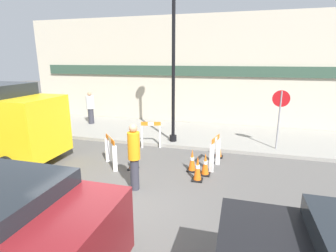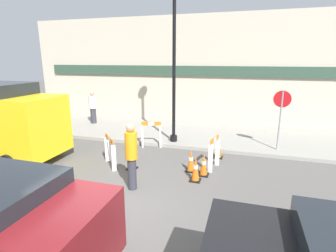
{
  "view_description": "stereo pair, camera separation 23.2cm",
  "coord_description": "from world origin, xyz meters",
  "views": [
    {
      "loc": [
        2.66,
        -4.91,
        3.4
      ],
      "look_at": [
        0.19,
        4.07,
        1.0
      ],
      "focal_mm": 28.0,
      "sensor_mm": 36.0,
      "label": 1
    },
    {
      "loc": [
        2.88,
        -4.85,
        3.4
      ],
      "look_at": [
        0.19,
        4.07,
        1.0
      ],
      "focal_mm": 28.0,
      "sensor_mm": 36.0,
      "label": 2
    }
  ],
  "objects": [
    {
      "name": "person_worker",
      "position": [
        0.11,
        1.02,
        0.98
      ],
      "size": [
        0.33,
        0.33,
        1.81
      ],
      "rotation": [
        0.0,
        0.0,
        1.54
      ],
      "color": "#33333D",
      "rests_on": "ground_plane"
    },
    {
      "name": "traffic_cone_3",
      "position": [
        1.64,
        1.97,
        0.36
      ],
      "size": [
        0.3,
        0.3,
        0.75
      ],
      "color": "black",
      "rests_on": "ground_plane"
    },
    {
      "name": "ground_plane",
      "position": [
        0.0,
        0.0,
        0.0
      ],
      "size": [
        60.0,
        60.0,
        0.0
      ],
      "primitive_type": "plane",
      "color": "#565451"
    },
    {
      "name": "barricade_1",
      "position": [
        -1.23,
        2.26,
        0.55
      ],
      "size": [
        0.75,
        0.8,
        0.98
      ],
      "rotation": [
        0.0,
        0.0,
        5.45
      ],
      "color": "white",
      "rests_on": "ground_plane"
    },
    {
      "name": "traffic_cone_2",
      "position": [
        -0.44,
        2.21,
        0.34
      ],
      "size": [
        0.3,
        0.3,
        0.7
      ],
      "color": "black",
      "rests_on": "ground_plane"
    },
    {
      "name": "traffic_cone_4",
      "position": [
        1.38,
        2.59,
        0.34
      ],
      "size": [
        0.3,
        0.3,
        0.71
      ],
      "color": "black",
      "rests_on": "ground_plane"
    },
    {
      "name": "barricade_0",
      "position": [
        -0.57,
        4.35,
        0.55
      ],
      "size": [
        0.77,
        0.33,
        1.04
      ],
      "rotation": [
        0.0,
        0.0,
        3.41
      ],
      "color": "white",
      "rests_on": "ground_plane"
    },
    {
      "name": "sidewalk_slab",
      "position": [
        0.0,
        6.45,
        0.07
      ],
      "size": [
        18.0,
        3.89,
        0.13
      ],
      "color": "gray",
      "rests_on": "ground_plane"
    },
    {
      "name": "barricade_2",
      "position": [
        2.03,
        2.99,
        0.55
      ],
      "size": [
        0.28,
        0.71,
        1.05
      ],
      "rotation": [
        0.0,
        0.0,
        7.63
      ],
      "color": "white",
      "rests_on": "ground_plane"
    },
    {
      "name": "traffic_cone_1",
      "position": [
        1.81,
        2.41,
        0.34
      ],
      "size": [
        0.3,
        0.3,
        0.69
      ],
      "color": "black",
      "rests_on": "ground_plane"
    },
    {
      "name": "storefront_facade",
      "position": [
        0.0,
        8.47,
        2.75
      ],
      "size": [
        18.0,
        0.22,
        5.5
      ],
      "color": "#BCB29E",
      "rests_on": "ground_plane"
    },
    {
      "name": "stop_sign",
      "position": [
        4.1,
        5.12,
        1.6
      ],
      "size": [
        0.6,
        0.09,
        2.18
      ],
      "rotation": [
        0.0,
        0.0,
        3.02
      ],
      "color": "gray",
      "rests_on": "sidewalk_slab"
    },
    {
      "name": "person_pedestrian",
      "position": [
        -4.68,
        6.78,
        1.0
      ],
      "size": [
        0.49,
        0.49,
        1.64
      ],
      "rotation": [
        0.0,
        0.0,
        3.41
      ],
      "color": "#33333D",
      "rests_on": "sidewalk_slab"
    },
    {
      "name": "streetlamp_post",
      "position": [
        0.15,
        5.01,
        3.97
      ],
      "size": [
        0.44,
        0.44,
        6.06
      ],
      "color": "black",
      "rests_on": "sidewalk_slab"
    },
    {
      "name": "traffic_cone_0",
      "position": [
        2.07,
        3.99,
        0.36
      ],
      "size": [
        0.3,
        0.3,
        0.74
      ],
      "color": "black",
      "rests_on": "ground_plane"
    }
  ]
}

